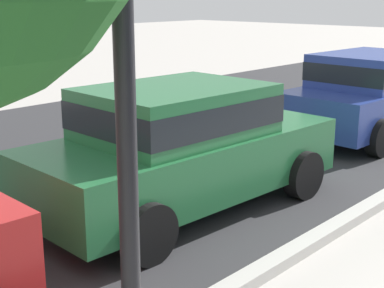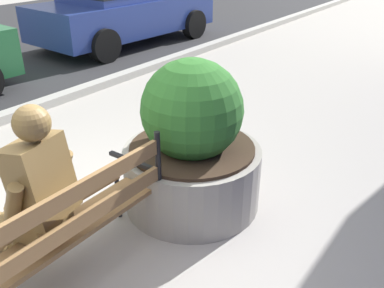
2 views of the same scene
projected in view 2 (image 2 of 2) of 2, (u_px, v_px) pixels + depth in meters
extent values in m
plane|color=#ADA8A0|center=(69.00, 274.00, 3.07)|extent=(80.00, 80.00, 0.00)
cube|color=olive|center=(59.00, 248.00, 2.65)|extent=(1.70, 0.13, 0.04)
cube|color=olive|center=(42.00, 237.00, 2.75)|extent=(1.70, 0.13, 0.04)
cube|color=olive|center=(25.00, 227.00, 2.84)|extent=(1.70, 0.13, 0.04)
cube|color=olive|center=(65.00, 232.00, 2.53)|extent=(1.70, 0.06, 0.11)
cube|color=olive|center=(60.00, 201.00, 2.43)|extent=(1.70, 0.06, 0.11)
cylinder|color=black|center=(118.00, 195.00, 3.59)|extent=(0.04, 0.04, 0.45)
cylinder|color=black|center=(159.00, 188.00, 3.23)|extent=(0.04, 0.04, 0.95)
cube|color=black|center=(132.00, 161.00, 3.31)|extent=(0.04, 0.48, 0.03)
cube|color=olive|center=(37.00, 218.00, 2.75)|extent=(0.40, 0.39, 0.16)
cube|color=olive|center=(41.00, 180.00, 2.57)|extent=(0.42, 0.36, 0.55)
sphere|color=olive|center=(32.00, 123.00, 2.39)|extent=(0.22, 0.22, 0.22)
cylinder|color=olive|center=(13.00, 205.00, 2.42)|extent=(0.13, 0.20, 0.29)
cylinder|color=olive|center=(0.00, 223.00, 2.53)|extent=(0.14, 0.28, 0.10)
cylinder|color=olive|center=(63.00, 169.00, 2.78)|extent=(0.13, 0.20, 0.29)
cylinder|color=olive|center=(51.00, 186.00, 2.91)|extent=(0.14, 0.28, 0.10)
cylinder|color=olive|center=(12.00, 225.00, 2.74)|extent=(0.21, 0.38, 0.14)
cylinder|color=olive|center=(31.00, 210.00, 2.89)|extent=(0.21, 0.38, 0.14)
cylinder|color=olive|center=(18.00, 235.00, 3.07)|extent=(0.11, 0.11, 0.50)
cube|color=olive|center=(18.00, 255.00, 3.19)|extent=(0.16, 0.26, 0.07)
cube|color=olive|center=(25.00, 239.00, 3.29)|extent=(0.31, 0.24, 0.16)
cylinder|color=gray|center=(192.00, 176.00, 3.76)|extent=(1.21, 1.21, 0.55)
cylinder|color=#38281C|center=(192.00, 148.00, 3.63)|extent=(1.09, 1.09, 0.03)
sphere|color=#2D6B28|center=(192.00, 110.00, 3.47)|extent=(0.86, 0.86, 0.86)
cube|color=navy|center=(126.00, 15.00, 9.15)|extent=(4.18, 1.89, 0.70)
cylinder|color=black|center=(142.00, 16.00, 10.68)|extent=(0.65, 0.25, 0.64)
cylinder|color=black|center=(194.00, 24.00, 9.72)|extent=(0.65, 0.25, 0.64)
cylinder|color=black|center=(52.00, 33.00, 8.85)|extent=(0.65, 0.25, 0.64)
cylinder|color=black|center=(105.00, 46.00, 7.89)|extent=(0.65, 0.25, 0.64)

